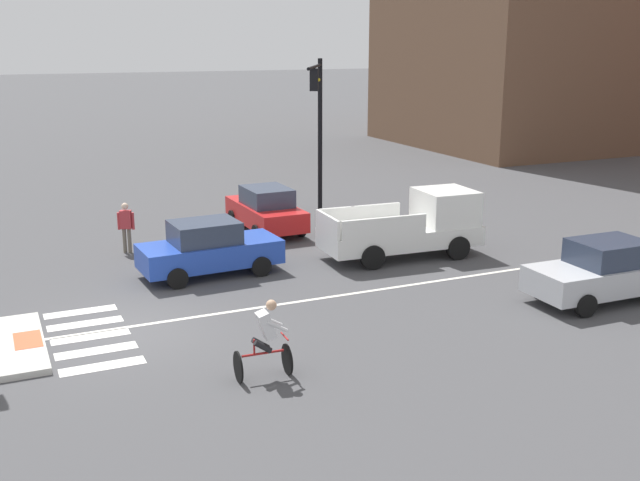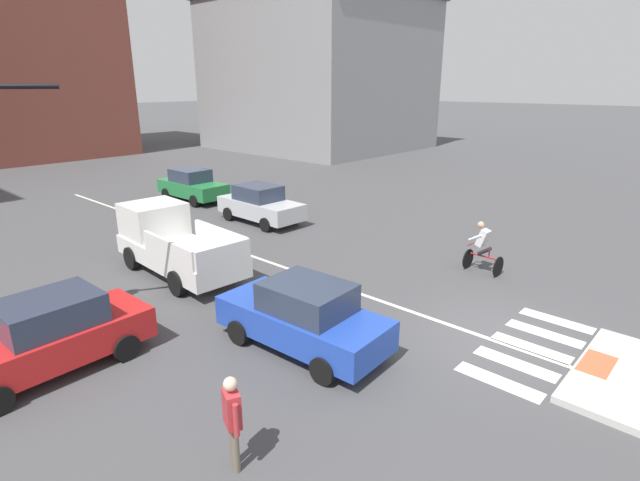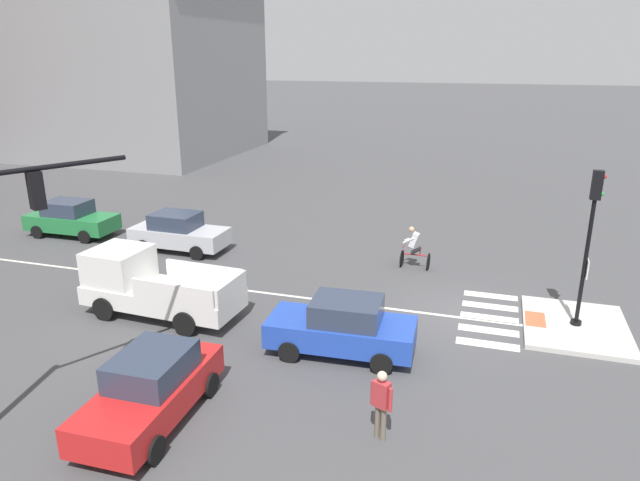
{
  "view_description": "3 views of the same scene",
  "coord_description": "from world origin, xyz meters",
  "px_view_note": "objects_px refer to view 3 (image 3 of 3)",
  "views": [
    {
      "loc": [
        17.32,
        -2.64,
        6.75
      ],
      "look_at": [
        -0.61,
        5.42,
        1.52
      ],
      "focal_mm": 42.4,
      "sensor_mm": 36.0,
      "label": 1
    },
    {
      "loc": [
        -10.73,
        -3.86,
        5.86
      ],
      "look_at": [
        -0.93,
        5.02,
        1.59
      ],
      "focal_mm": 27.31,
      "sensor_mm": 36.0,
      "label": 2
    },
    {
      "loc": [
        -17.54,
        -0.51,
        8.09
      ],
      "look_at": [
        1.28,
        5.3,
        1.62
      ],
      "focal_mm": 32.24,
      "sensor_mm": 36.0,
      "label": 3
    }
  ],
  "objects_px": {
    "car_blue_westbound_near": "(342,327)",
    "cyclist": "(414,247)",
    "car_silver_eastbound_far": "(179,232)",
    "pedestrian_at_curb_left": "(381,400)",
    "car_green_eastbound_distant": "(71,218)",
    "signal_pole": "(590,235)",
    "pickup_truck_white_westbound_far": "(150,285)",
    "car_red_cross_left": "(151,388)"
  },
  "relations": [
    {
      "from": "car_green_eastbound_distant",
      "to": "pedestrian_at_curb_left",
      "type": "relative_size",
      "value": 2.47
    },
    {
      "from": "car_green_eastbound_distant",
      "to": "car_blue_westbound_near",
      "type": "xyz_separation_m",
      "value": [
        -6.91,
        -14.8,
        0.0
      ]
    },
    {
      "from": "pedestrian_at_curb_left",
      "to": "car_silver_eastbound_far",
      "type": "bearing_deg",
      "value": 47.26
    },
    {
      "from": "car_blue_westbound_near",
      "to": "pickup_truck_white_westbound_far",
      "type": "xyz_separation_m",
      "value": [
        0.68,
        6.6,
        0.17
      ]
    },
    {
      "from": "car_silver_eastbound_far",
      "to": "pedestrian_at_curb_left",
      "type": "distance_m",
      "value": 14.62
    },
    {
      "from": "signal_pole",
      "to": "car_green_eastbound_distant",
      "type": "height_order",
      "value": "signal_pole"
    },
    {
      "from": "car_silver_eastbound_far",
      "to": "signal_pole",
      "type": "bearing_deg",
      "value": -100.81
    },
    {
      "from": "car_blue_westbound_near",
      "to": "cyclist",
      "type": "height_order",
      "value": "cyclist"
    },
    {
      "from": "pedestrian_at_curb_left",
      "to": "pickup_truck_white_westbound_far",
      "type": "bearing_deg",
      "value": 63.91
    },
    {
      "from": "car_green_eastbound_distant",
      "to": "cyclist",
      "type": "xyz_separation_m",
      "value": [
        0.43,
        -15.72,
        0.06
      ]
    },
    {
      "from": "signal_pole",
      "to": "car_blue_westbound_near",
      "type": "xyz_separation_m",
      "value": [
        -3.55,
        6.48,
        -2.22
      ]
    },
    {
      "from": "car_green_eastbound_distant",
      "to": "car_blue_westbound_near",
      "type": "distance_m",
      "value": 16.34
    },
    {
      "from": "pickup_truck_white_westbound_far",
      "to": "car_green_eastbound_distant",
      "type": "bearing_deg",
      "value": 52.78
    },
    {
      "from": "signal_pole",
      "to": "cyclist",
      "type": "distance_m",
      "value": 7.06
    },
    {
      "from": "cyclist",
      "to": "car_silver_eastbound_far",
      "type": "bearing_deg",
      "value": 94.85
    },
    {
      "from": "cyclist",
      "to": "pedestrian_at_curb_left",
      "type": "xyz_separation_m",
      "value": [
        -10.76,
        -0.86,
        0.11
      ]
    },
    {
      "from": "car_red_cross_left",
      "to": "cyclist",
      "type": "xyz_separation_m",
      "value": [
        11.6,
        -4.29,
        0.06
      ]
    },
    {
      "from": "car_green_eastbound_distant",
      "to": "car_blue_westbound_near",
      "type": "height_order",
      "value": "same"
    },
    {
      "from": "car_silver_eastbound_far",
      "to": "pickup_truck_white_westbound_far",
      "type": "relative_size",
      "value": 0.8
    },
    {
      "from": "signal_pole",
      "to": "car_green_eastbound_distant",
      "type": "bearing_deg",
      "value": 81.03
    },
    {
      "from": "car_silver_eastbound_far",
      "to": "pedestrian_at_curb_left",
      "type": "xyz_separation_m",
      "value": [
        -9.92,
        -10.73,
        0.17
      ]
    },
    {
      "from": "car_blue_westbound_near",
      "to": "cyclist",
      "type": "xyz_separation_m",
      "value": [
        7.34,
        -0.92,
        0.06
      ]
    },
    {
      "from": "car_green_eastbound_distant",
      "to": "pickup_truck_white_westbound_far",
      "type": "distance_m",
      "value": 10.3
    },
    {
      "from": "car_red_cross_left",
      "to": "car_blue_westbound_near",
      "type": "bearing_deg",
      "value": -38.3
    },
    {
      "from": "car_blue_westbound_near",
      "to": "car_red_cross_left",
      "type": "bearing_deg",
      "value": 141.7
    },
    {
      "from": "car_silver_eastbound_far",
      "to": "pickup_truck_white_westbound_far",
      "type": "xyz_separation_m",
      "value": [
        -5.82,
        -2.36,
        0.17
      ]
    },
    {
      "from": "pickup_truck_white_westbound_far",
      "to": "cyclist",
      "type": "bearing_deg",
      "value": -48.47
    },
    {
      "from": "cyclist",
      "to": "pedestrian_at_curb_left",
      "type": "height_order",
      "value": "cyclist"
    },
    {
      "from": "car_silver_eastbound_far",
      "to": "pedestrian_at_curb_left",
      "type": "relative_size",
      "value": 2.48
    },
    {
      "from": "signal_pole",
      "to": "pedestrian_at_curb_left",
      "type": "relative_size",
      "value": 2.86
    },
    {
      "from": "car_silver_eastbound_far",
      "to": "car_blue_westbound_near",
      "type": "bearing_deg",
      "value": -125.98
    },
    {
      "from": "car_silver_eastbound_far",
      "to": "pedestrian_at_curb_left",
      "type": "height_order",
      "value": "pedestrian_at_curb_left"
    },
    {
      "from": "car_silver_eastbound_far",
      "to": "pickup_truck_white_westbound_far",
      "type": "distance_m",
      "value": 6.28
    },
    {
      "from": "car_green_eastbound_distant",
      "to": "cyclist",
      "type": "relative_size",
      "value": 2.45
    },
    {
      "from": "car_red_cross_left",
      "to": "pedestrian_at_curb_left",
      "type": "xyz_separation_m",
      "value": [
        0.84,
        -5.14,
        0.17
      ]
    },
    {
      "from": "car_green_eastbound_distant",
      "to": "signal_pole",
      "type": "bearing_deg",
      "value": -98.97
    },
    {
      "from": "pickup_truck_white_westbound_far",
      "to": "cyclist",
      "type": "relative_size",
      "value": 3.09
    },
    {
      "from": "car_silver_eastbound_far",
      "to": "car_red_cross_left",
      "type": "height_order",
      "value": "same"
    },
    {
      "from": "signal_pole",
      "to": "pickup_truck_white_westbound_far",
      "type": "height_order",
      "value": "signal_pole"
    },
    {
      "from": "car_green_eastbound_distant",
      "to": "pickup_truck_white_westbound_far",
      "type": "xyz_separation_m",
      "value": [
        -6.23,
        -8.21,
        0.17
      ]
    },
    {
      "from": "car_blue_westbound_near",
      "to": "car_green_eastbound_distant",
      "type": "bearing_deg",
      "value": 64.96
    },
    {
      "from": "signal_pole",
      "to": "car_silver_eastbound_far",
      "type": "relative_size",
      "value": 1.16
    }
  ]
}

